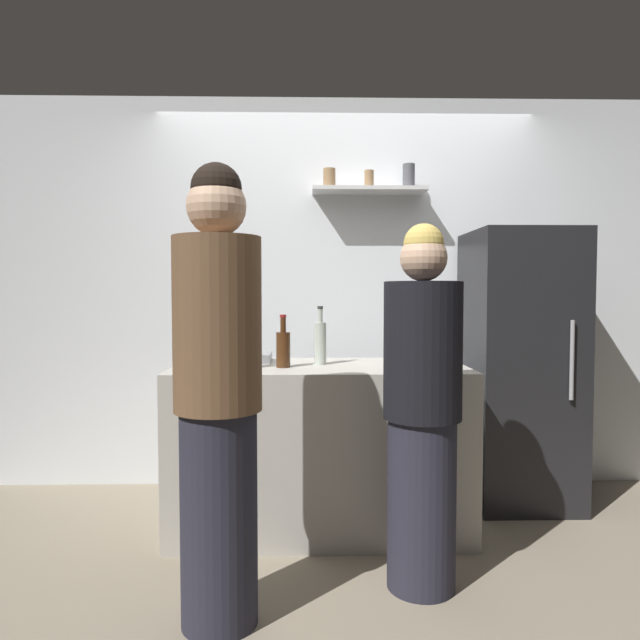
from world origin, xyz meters
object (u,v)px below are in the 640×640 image
object	(u,v)px
refrigerator	(519,367)
wine_bottle_green_glass	(431,343)
wine_bottle_pale_glass	(320,342)
utensil_holder	(398,354)
baking_pan	(242,357)
wine_bottle_amber_glass	(283,348)
water_bottle_plastic	(433,344)
wine_bottle_dark_glass	(247,345)
person_brown_jacket	(218,396)
person_blonde	(422,411)

from	to	relation	value
refrigerator	wine_bottle_green_glass	distance (m)	0.81
wine_bottle_pale_glass	wine_bottle_green_glass	xyz separation A→B (m)	(0.59, -0.12, 0.00)
utensil_holder	wine_bottle_green_glass	world-z (taller)	wine_bottle_green_glass
baking_pan	wine_bottle_pale_glass	bearing A→B (deg)	-15.84
utensil_holder	wine_bottle_amber_glass	xyz separation A→B (m)	(-0.63, -0.09, 0.04)
water_bottle_plastic	wine_bottle_amber_glass	bearing A→B (deg)	-172.06
baking_pan	wine_bottle_green_glass	distance (m)	1.08
utensil_holder	wine_bottle_dark_glass	bearing A→B (deg)	-171.44
person_brown_jacket	wine_bottle_amber_glass	bearing A→B (deg)	-124.98
refrigerator	baking_pan	bearing A→B (deg)	-173.51
refrigerator	wine_bottle_amber_glass	bearing A→B (deg)	-162.94
wine_bottle_pale_glass	utensil_holder	bearing A→B (deg)	-4.74
wine_bottle_dark_glass	person_blonde	distance (m)	1.01
refrigerator	wine_bottle_pale_glass	size ratio (longest dim) A/B	5.15
wine_bottle_green_glass	water_bottle_plastic	size ratio (longest dim) A/B	1.28
wine_bottle_dark_glass	wine_bottle_pale_glass	world-z (taller)	wine_bottle_pale_glass
utensil_holder	person_blonde	bearing A→B (deg)	-89.81
wine_bottle_pale_glass	person_brown_jacket	world-z (taller)	person_brown_jacket
wine_bottle_pale_glass	wine_bottle_green_glass	size ratio (longest dim) A/B	1.00
wine_bottle_pale_glass	person_blonde	distance (m)	0.86
refrigerator	utensil_holder	xyz separation A→B (m)	(-0.82, -0.36, 0.12)
person_blonde	person_brown_jacket	bearing A→B (deg)	-119.78
wine_bottle_dark_glass	refrigerator	bearing A→B (deg)	16.38
person_brown_jacket	wine_bottle_pale_glass	bearing A→B (deg)	-134.06
baking_pan	wine_bottle_pale_glass	xyz separation A→B (m)	(0.45, -0.13, 0.10)
wine_bottle_amber_glass	water_bottle_plastic	size ratio (longest dim) A/B	1.11
wine_bottle_green_glass	baking_pan	bearing A→B (deg)	166.38
wine_bottle_pale_glass	person_brown_jacket	distance (m)	1.05
water_bottle_plastic	person_brown_jacket	world-z (taller)	person_brown_jacket
utensil_holder	wine_bottle_pale_glass	xyz separation A→B (m)	(-0.43, 0.04, 0.07)
utensil_holder	person_brown_jacket	size ratio (longest dim) A/B	0.12
utensil_holder	wine_bottle_dark_glass	size ratio (longest dim) A/B	0.70
utensil_holder	person_blonde	world-z (taller)	person_blonde
water_bottle_plastic	wine_bottle_pale_glass	bearing A→B (deg)	179.46
person_brown_jacket	wine_bottle_green_glass	bearing A→B (deg)	-161.03
refrigerator	wine_bottle_pale_glass	distance (m)	1.30
wine_bottle_amber_glass	person_brown_jacket	xyz separation A→B (m)	(-0.21, -0.83, -0.11)
wine_bottle_pale_glass	water_bottle_plastic	xyz separation A→B (m)	(0.63, -0.01, -0.01)
wine_bottle_green_glass	wine_bottle_amber_glass	bearing A→B (deg)	179.79
wine_bottle_amber_glass	person_brown_jacket	size ratio (longest dim) A/B	0.16
baking_pan	wine_bottle_dark_glass	distance (m)	0.31
wine_bottle_pale_glass	person_brown_jacket	xyz separation A→B (m)	(-0.42, -0.95, -0.13)
refrigerator	water_bottle_plastic	xyz separation A→B (m)	(-0.62, -0.33, 0.17)
baking_pan	water_bottle_plastic	distance (m)	1.09
person_blonde	person_brown_jacket	xyz separation A→B (m)	(-0.85, -0.25, 0.11)
refrigerator	wine_bottle_amber_glass	distance (m)	1.52
wine_bottle_amber_glass	wine_bottle_dark_glass	size ratio (longest dim) A/B	0.90
wine_bottle_dark_glass	person_brown_jacket	bearing A→B (deg)	-91.75
wine_bottle_dark_glass	water_bottle_plastic	distance (m)	1.03
baking_pan	person_brown_jacket	xyz separation A→B (m)	(0.04, -1.08, -0.03)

